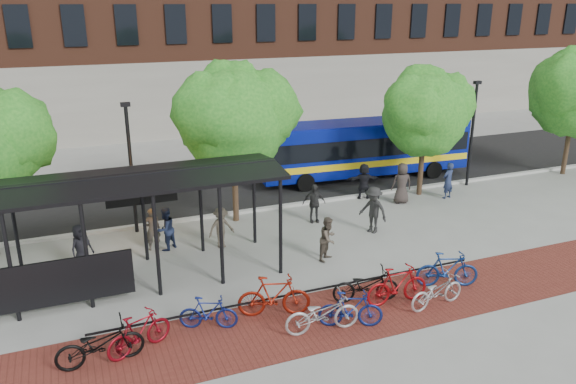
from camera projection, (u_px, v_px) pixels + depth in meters
name	position (u px, v px, depth m)	size (l,w,h in m)	color
ground	(336.00, 239.00, 21.51)	(160.00, 160.00, 0.00)	#9E9E99
asphalt_street	(266.00, 180.00, 28.54)	(160.00, 8.00, 0.01)	black
curb	(296.00, 204.00, 25.01)	(160.00, 0.25, 0.12)	#B7B7B2
brick_strip	(351.00, 312.00, 16.41)	(24.00, 3.00, 0.01)	maroon
bike_rack_rail	(299.00, 306.00, 16.74)	(12.00, 0.05, 0.95)	black
bus_shelter	(109.00, 194.00, 17.26)	(10.60, 3.07, 3.60)	black
tree_b	(235.00, 114.00, 22.00)	(5.15, 4.20, 6.47)	#382619
tree_c	(427.00, 109.00, 25.30)	(4.66, 3.80, 5.92)	#382619
lamp_post_left	(131.00, 165.00, 21.33)	(0.35, 0.20, 5.12)	black
lamp_post_right	(472.00, 131.00, 26.96)	(0.35, 0.20, 5.12)	black
bus	(363.00, 146.00, 28.47)	(11.05, 3.17, 2.95)	#07168F
bike_0	(100.00, 344.00, 13.92)	(0.75, 2.16, 1.13)	black
bike_1	(139.00, 333.00, 14.41)	(0.52, 1.86, 1.12)	maroon
bike_3	(208.00, 313.00, 15.46)	(0.46, 1.63, 0.98)	navy
bike_5	(274.00, 296.00, 16.06)	(0.59, 2.10, 1.26)	maroon
bike_6	(322.00, 313.00, 15.29)	(0.74, 2.13, 1.12)	#AAAAAC
bike_7	(351.00, 309.00, 15.53)	(0.51, 1.81, 1.09)	navy
bike_8	(366.00, 285.00, 16.87)	(0.71, 2.03, 1.07)	black
bike_9	(397.00, 285.00, 16.73)	(0.57, 2.01, 1.21)	#9E0E12
bike_10	(437.00, 291.00, 16.58)	(0.67, 1.94, 1.02)	#B4B4B7
bike_11	(447.00, 270.00, 17.73)	(0.56, 1.98, 1.19)	navy
pedestrian_0	(81.00, 248.00, 18.72)	(0.82, 0.53, 1.67)	black
pedestrian_1	(152.00, 229.00, 20.34)	(0.59, 0.38, 1.61)	#484139
pedestrian_2	(166.00, 229.00, 20.35)	(0.78, 0.61, 1.61)	#1F2948
pedestrian_3	(221.00, 228.00, 20.56)	(1.00, 0.57, 1.55)	#4C4539
pedestrian_4	(314.00, 203.00, 22.93)	(0.96, 0.40, 1.64)	#2A2A2A
pedestrian_5	(364.00, 181.00, 25.74)	(1.53, 0.49, 1.65)	black
pedestrian_6	(402.00, 183.00, 25.10)	(0.90, 0.59, 1.85)	#362E2B
pedestrian_7	(448.00, 181.00, 25.74)	(0.62, 0.40, 1.69)	#222C4F
pedestrian_8	(328.00, 239.00, 19.55)	(0.77, 0.60, 1.58)	#51483C
pedestrian_9	(373.00, 210.00, 21.85)	(1.21, 0.69, 1.87)	#252525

